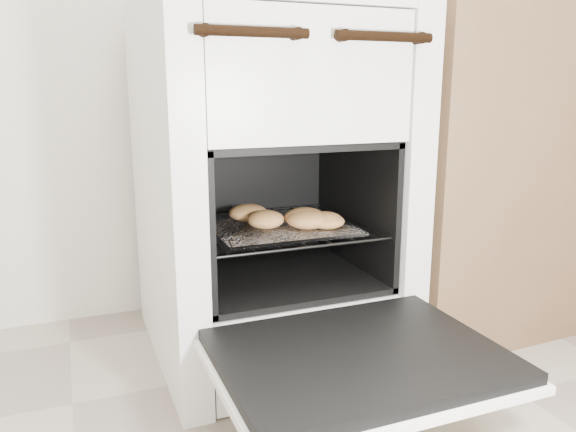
# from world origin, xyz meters

# --- Properties ---
(stove) EXTENTS (0.61, 0.68, 0.94)m
(stove) POSITION_xyz_m (0.19, 1.16, 0.46)
(stove) COLOR silver
(stove) RESTS_ON ground
(oven_door) EXTENTS (0.55, 0.43, 0.04)m
(oven_door) POSITION_xyz_m (0.19, 0.64, 0.21)
(oven_door) COLOR black
(oven_door) RESTS_ON stove
(oven_rack) EXTENTS (0.45, 0.43, 0.01)m
(oven_rack) POSITION_xyz_m (0.19, 1.09, 0.36)
(oven_rack) COLOR black
(oven_rack) RESTS_ON stove
(foil_sheet) EXTENTS (0.35, 0.31, 0.01)m
(foil_sheet) POSITION_xyz_m (0.19, 1.07, 0.37)
(foil_sheet) COLOR white
(foil_sheet) RESTS_ON oven_rack
(baked_rolls) EXTENTS (0.27, 0.26, 0.05)m
(baked_rolls) POSITION_xyz_m (0.22, 1.04, 0.40)
(baked_rolls) COLOR tan
(baked_rolls) RESTS_ON foil_sheet
(counter) EXTENTS (1.01, 0.69, 0.99)m
(counter) POSITION_xyz_m (1.03, 1.21, 0.50)
(counter) COLOR brown
(counter) RESTS_ON ground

